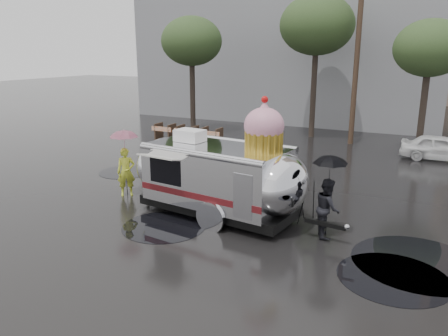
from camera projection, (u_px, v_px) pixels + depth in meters
The scene contains 14 objects.
ground at pixel (173, 221), 13.18m from camera, with size 120.00×120.00×0.00m, color black.
puddles at pixel (232, 226), 12.83m from camera, with size 16.10×7.98×0.01m.
grey_building at pixel (297, 30), 33.90m from camera, with size 22.00×12.00×13.00m, color slate.
utility_pole at pixel (357, 58), 22.95m from camera, with size 1.60×0.28×9.00m.
tree_left at pixel (192, 42), 25.99m from camera, with size 3.64×3.64×6.95m.
tree_mid at pixel (317, 25), 24.45m from camera, with size 4.20×4.20×8.03m.
tree_right at pixel (430, 49), 20.45m from camera, with size 3.36×3.36×6.42m.
barricade_row at pixel (188, 134), 24.04m from camera, with size 4.30×0.80×1.00m.
airstream_trailer at pixel (221, 174), 13.31m from camera, with size 7.16×2.97×3.87m.
person_left at pixel (126, 172), 15.35m from camera, with size 0.62×0.41×1.72m, color #C3D034.
umbrella_pink at pixel (124, 141), 15.06m from camera, with size 1.22×1.22×2.38m.
person_right at pixel (327, 208), 11.95m from camera, with size 0.79×0.44×1.65m, color black.
umbrella_black at pixel (330, 169), 11.66m from camera, with size 1.15×1.15×2.34m.
tripod at pixel (306, 198), 12.94m from camera, with size 0.55×0.52×1.34m.
Camera 1 is at (6.91, -10.29, 5.00)m, focal length 35.00 mm.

